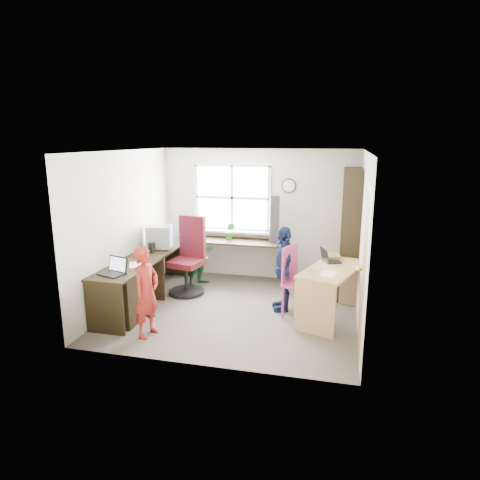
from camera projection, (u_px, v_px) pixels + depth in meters
The scene contains 19 objects.
room at pixel (238, 231), 6.39m from camera, with size 3.64×3.44×2.44m.
l_desk at pixel (148, 281), 6.51m from camera, with size 2.38×2.95×0.75m.
right_desk at pixel (332, 282), 6.16m from camera, with size 1.00×1.46×0.77m.
bookshelf at pixel (350, 236), 7.09m from camera, with size 0.30×1.02×2.10m.
swivel_chair at pixel (189, 260), 7.24m from camera, with size 0.71×0.71×1.30m.
wooden_chair at pixel (297, 279), 6.26m from camera, with size 0.59×0.59×1.06m.
crt_monitor at pixel (160, 237), 7.24m from camera, with size 0.47×0.44×0.39m.
laptop_left at pixel (114, 270), 5.90m from camera, with size 0.40×0.36×0.23m.
laptop_right at pixel (329, 258), 6.41m from camera, with size 0.35×0.38×0.21m.
speaker_a at pixel (152, 248), 6.99m from camera, with size 0.10×0.10×0.17m.
speaker_b at pixel (166, 239), 7.55m from camera, with size 0.11×0.11×0.20m.
cd_tower at pixel (274, 219), 7.63m from camera, with size 0.20×0.19×0.85m.
game_box at pixel (331, 256), 6.60m from camera, with size 0.31×0.31×0.06m.
paper_a at pixel (137, 265), 6.32m from camera, with size 0.34×0.38×0.00m.
paper_b at pixel (328, 274), 5.83m from camera, with size 0.24×0.32×0.00m.
potted_plant at pixel (230, 231), 7.86m from camera, with size 0.18×0.14×0.32m, color #34772F.
person_red at pixel (146, 292), 5.61m from camera, with size 0.44×0.29×1.22m, color maroon.
person_green at pixel (202, 254), 7.60m from camera, with size 0.55×0.43×1.13m, color #2A6A37.
person_navy at pixel (284, 269), 6.47m from camera, with size 0.76×0.32×1.31m, color #152044.
Camera 1 is at (1.51, -5.97, 2.57)m, focal length 32.00 mm.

